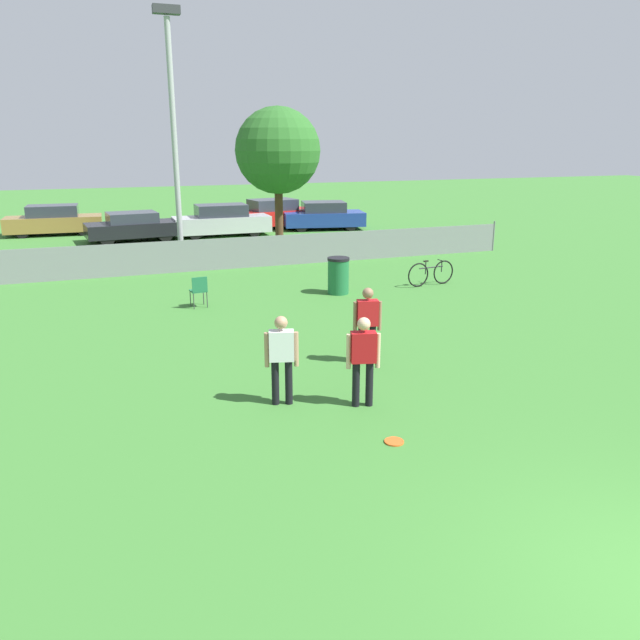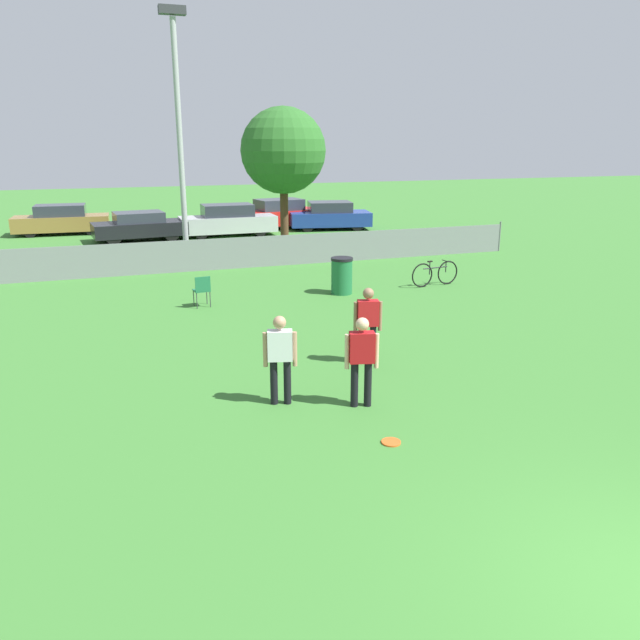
% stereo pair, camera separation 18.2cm
% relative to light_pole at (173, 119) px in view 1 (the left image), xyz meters
% --- Properties ---
extents(fence_backline, '(20.39, 0.07, 1.21)m').
position_rel_light_pole_xyz_m(fence_backline, '(2.31, -1.54, -4.56)').
color(fence_backline, gray).
rests_on(fence_backline, ground_plane).
extents(light_pole, '(0.90, 0.36, 8.70)m').
position_rel_light_pole_xyz_m(light_pole, '(0.00, 0.00, 0.00)').
color(light_pole, '#9E9EA3').
rests_on(light_pole, ground_plane).
extents(tree_near_pole, '(3.29, 3.29, 5.65)m').
position_rel_light_pole_xyz_m(tree_near_pole, '(3.98, 0.72, -1.13)').
color(tree_near_pole, '#4C331E').
rests_on(tree_near_pole, ground_plane).
extents(player_receiver_white, '(0.56, 0.32, 1.58)m').
position_rel_light_pole_xyz_m(player_receiver_white, '(-0.19, -13.46, -4.20)').
color(player_receiver_white, black).
rests_on(player_receiver_white, ground_plane).
extents(player_thrower_red, '(0.57, 0.32, 1.58)m').
position_rel_light_pole_xyz_m(player_thrower_red, '(1.08, -14.01, -4.20)').
color(player_thrower_red, black).
rests_on(player_thrower_red, ground_plane).
extents(player_defender_red, '(0.57, 0.32, 1.58)m').
position_rel_light_pole_xyz_m(player_defender_red, '(2.03, -12.06, -4.20)').
color(player_defender_red, black).
rests_on(player_defender_red, ground_plane).
extents(frisbee_disc, '(0.30, 0.30, 0.03)m').
position_rel_light_pole_xyz_m(frisbee_disc, '(0.98, -15.42, -5.10)').
color(frisbee_disc, '#E5591E').
rests_on(frisbee_disc, ground_plane).
extents(folding_chair_sideline, '(0.45, 0.45, 0.87)m').
position_rel_light_pole_xyz_m(folding_chair_sideline, '(-0.45, -6.49, -4.60)').
color(folding_chair_sideline, '#333338').
rests_on(folding_chair_sideline, ground_plane).
extents(bicycle_sideline, '(1.71, 0.44, 0.81)m').
position_rel_light_pole_xyz_m(bicycle_sideline, '(6.84, -6.29, -4.72)').
color(bicycle_sideline, black).
rests_on(bicycle_sideline, ground_plane).
extents(trash_bin, '(0.65, 0.65, 1.08)m').
position_rel_light_pole_xyz_m(trash_bin, '(3.71, -6.29, -4.57)').
color(trash_bin, '#1E6638').
rests_on(trash_bin, ground_plane).
extents(parked_car_tan, '(4.44, 1.85, 1.41)m').
position_rel_light_pole_xyz_m(parked_car_tan, '(-4.69, 9.49, -4.44)').
color(parked_car_tan, black).
rests_on(parked_car_tan, ground_plane).
extents(parked_car_dark, '(4.23, 2.23, 1.29)m').
position_rel_light_pole_xyz_m(parked_car_dark, '(-1.27, 6.21, -4.46)').
color(parked_car_dark, black).
rests_on(parked_car_dark, ground_plane).
extents(parked_car_silver, '(4.50, 1.68, 1.48)m').
position_rel_light_pole_xyz_m(parked_car_silver, '(2.81, 6.41, -4.41)').
color(parked_car_silver, black).
rests_on(parked_car_silver, ground_plane).
extents(parked_car_red, '(4.59, 2.46, 1.48)m').
position_rel_light_pole_xyz_m(parked_car_red, '(5.82, 8.12, -4.40)').
color(parked_car_red, black).
rests_on(parked_car_red, ground_plane).
extents(parked_car_blue, '(4.33, 2.59, 1.39)m').
position_rel_light_pole_xyz_m(parked_car_blue, '(8.14, 6.86, -4.44)').
color(parked_car_blue, black).
rests_on(parked_car_blue, ground_plane).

